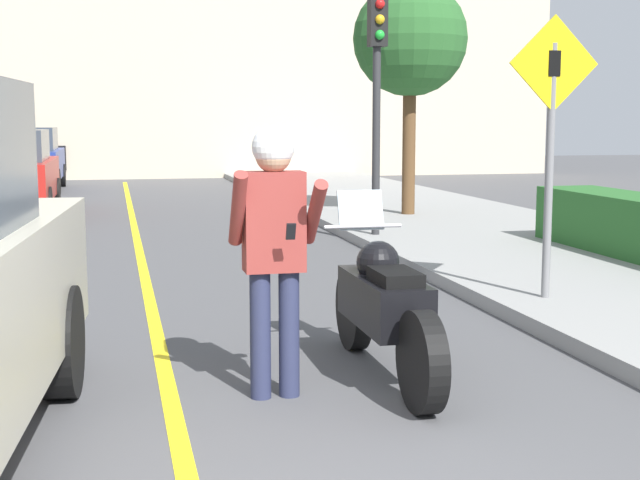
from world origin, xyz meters
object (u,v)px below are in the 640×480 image
object	(u,v)px
crossing_sign	(551,130)
traffic_light	(377,68)
parked_car_red	(5,172)
parked_car_blue	(25,159)
parked_car_black	(41,151)
person_biker	(274,231)
street_tree	(410,40)
motorcycle	(383,307)

from	to	relation	value
crossing_sign	traffic_light	distance (m)	5.10
crossing_sign	parked_car_red	size ratio (longest dim) A/B	0.64
parked_car_blue	parked_car_black	distance (m)	6.11
person_biker	traffic_light	bearing A→B (deg)	68.26
street_tree	parked_car_red	size ratio (longest dim) A/B	1.00
parked_car_black	crossing_sign	bearing A→B (deg)	-74.54
motorcycle	parked_car_red	bearing A→B (deg)	107.63
traffic_light	parked_car_black	bearing A→B (deg)	108.80
parked_car_red	parked_car_blue	distance (m)	6.36
parked_car_red	parked_car_blue	bearing A→B (deg)	91.72
person_biker	parked_car_black	distance (m)	25.46
person_biker	crossing_sign	bearing A→B (deg)	34.08
crossing_sign	parked_car_blue	distance (m)	18.23
person_biker	parked_car_red	size ratio (longest dim) A/B	0.44
motorcycle	traffic_light	xyz separation A→B (m)	(1.97, 6.77, 2.11)
person_biker	parked_car_black	bearing A→B (deg)	97.57
parked_car_red	parked_car_blue	world-z (taller)	same
parked_car_black	person_biker	bearing A→B (deg)	-82.43
person_biker	parked_car_black	world-z (taller)	person_biker
motorcycle	parked_car_red	distance (m)	13.08
parked_car_red	parked_car_blue	xyz separation A→B (m)	(-0.19, 6.36, 0.00)
street_tree	person_biker	bearing A→B (deg)	-113.45
parked_car_blue	traffic_light	bearing A→B (deg)	-63.08
person_biker	parked_car_red	distance (m)	13.15
street_tree	parked_car_blue	bearing A→B (deg)	129.15
person_biker	parked_car_red	xyz separation A→B (m)	(-3.10, 12.77, -0.28)
parked_car_red	parked_car_blue	size ratio (longest dim) A/B	1.00
person_biker	parked_car_blue	world-z (taller)	person_biker
crossing_sign	street_tree	size ratio (longest dim) A/B	0.64
parked_car_red	parked_car_black	xyz separation A→B (m)	(-0.25, 12.46, 0.00)
person_biker	parked_car_black	size ratio (longest dim) A/B	0.44
street_tree	parked_car_red	world-z (taller)	street_tree
person_biker	crossing_sign	distance (m)	3.74
person_biker	parked_car_blue	size ratio (longest dim) A/B	0.44
crossing_sign	parked_car_black	xyz separation A→B (m)	(-6.41, 23.17, -0.91)
traffic_light	street_tree	xyz separation A→B (m)	(1.44, 2.76, 0.67)
motorcycle	street_tree	bearing A→B (deg)	70.31
crossing_sign	parked_car_black	world-z (taller)	crossing_sign
traffic_light	person_biker	bearing A→B (deg)	-111.74
parked_car_blue	parked_car_black	bearing A→B (deg)	90.58
person_biker	motorcycle	bearing A→B (deg)	19.93
street_tree	parked_car_blue	distance (m)	12.22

